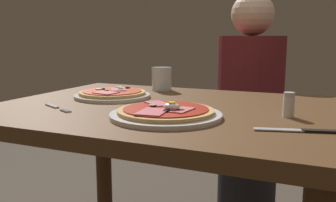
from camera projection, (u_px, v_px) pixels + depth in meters
name	position (u px, v px, depth m)	size (l,w,h in m)	color
dining_table	(166.00, 147.00, 1.18)	(1.05, 0.81, 0.76)	brown
pizza_foreground	(166.00, 113.00, 0.98)	(0.30, 0.30, 0.05)	white
pizza_across_left	(112.00, 94.00, 1.31)	(0.27, 0.27, 0.03)	white
water_glass_near	(162.00, 80.00, 1.48)	(0.08, 0.08, 0.09)	silver
fork	(56.00, 107.00, 1.12)	(0.15, 0.09, 0.00)	silver
knife	(304.00, 131.00, 0.83)	(0.19, 0.07, 0.01)	silver
salt_shaker	(289.00, 105.00, 0.98)	(0.03, 0.03, 0.07)	white
diner_person	(249.00, 123.00, 1.82)	(0.32, 0.32, 1.18)	black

